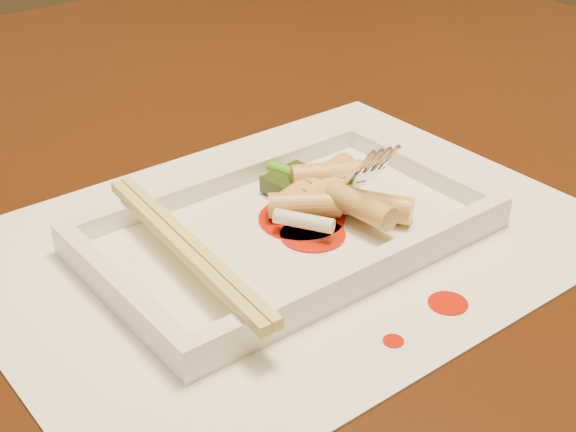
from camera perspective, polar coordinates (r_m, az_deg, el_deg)
table at (r=0.70m, az=-13.56°, el=-4.36°), size 1.40×0.90×0.75m
placemat at (r=0.54m, az=0.00°, el=-1.73°), size 0.40×0.30×0.00m
sauce_splatter_a at (r=0.49m, az=11.30°, el=-6.10°), size 0.02×0.02×0.00m
sauce_splatter_b at (r=0.45m, az=7.50°, el=-8.80°), size 0.01×0.01×0.00m
plate_base at (r=0.53m, az=0.00°, el=-1.30°), size 0.26×0.16×0.01m
plate_rim_far at (r=0.58m, az=-4.52°, el=2.65°), size 0.26×0.01×0.01m
plate_rim_near at (r=0.48m, az=5.46°, el=-3.82°), size 0.26×0.01×0.01m
plate_rim_left at (r=0.47m, az=-11.93°, el=-5.00°), size 0.01×0.14×0.01m
plate_rim_right at (r=0.60m, az=9.33°, el=3.44°), size 0.01×0.14×0.01m
veg_piece at (r=0.57m, az=0.28°, el=2.47°), size 0.04×0.03×0.01m
scallion_white at (r=0.52m, az=1.13°, el=-0.36°), size 0.03×0.04×0.01m
scallion_green at (r=0.56m, az=2.11°, el=2.42°), size 0.03×0.08×0.01m
chopstick_a at (r=0.48m, az=-7.67°, el=-2.27°), size 0.02×0.19×0.01m
chopstick_b at (r=0.49m, az=-6.87°, el=-1.96°), size 0.02×0.19×0.01m
fork at (r=0.55m, az=4.62°, el=8.78°), size 0.09×0.10×0.14m
sauce_blob_0 at (r=0.52m, az=1.78°, el=-1.35°), size 0.04×0.04×0.00m
sauce_blob_1 at (r=0.54m, az=0.98°, el=-0.17°), size 0.06×0.06×0.00m
rice_cake_0 at (r=0.57m, az=2.77°, el=2.70°), size 0.05×0.03×0.02m
rice_cake_1 at (r=0.54m, az=6.36°, el=0.70°), size 0.04×0.05×0.02m
rice_cake_2 at (r=0.56m, az=2.83°, el=2.91°), size 0.05×0.04×0.02m
rice_cake_3 at (r=0.56m, az=2.66°, el=1.78°), size 0.04×0.02×0.02m
rice_cake_4 at (r=0.54m, az=1.18°, el=0.78°), size 0.05×0.04×0.02m
rice_cake_5 at (r=0.53m, az=5.19°, el=0.72°), size 0.02×0.05×0.02m
rice_cake_6 at (r=0.55m, az=1.14°, el=1.73°), size 0.05×0.03×0.02m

